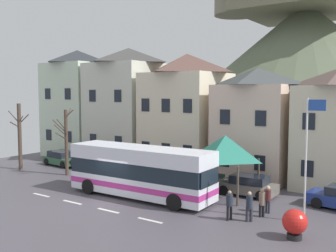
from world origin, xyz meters
TOP-DOWN VIEW (x-y plane):
  - ground_plane at (0.00, -0.00)m, footprint 40.00×60.00m
  - townhouse_00 at (-14.89, 11.72)m, footprint 6.09×5.51m
  - townhouse_01 at (-8.36, 12.40)m, footprint 6.36×6.87m
  - townhouse_02 at (-1.55, 12.28)m, footprint 6.30×6.62m
  - townhouse_03 at (5.19, 11.67)m, footprint 5.54×5.40m
  - hilltop_castle at (2.87, 32.57)m, footprint 42.61×42.61m
  - transit_bus at (1.23, 2.08)m, footprint 10.06×2.88m
  - bus_shelter at (5.57, 5.48)m, footprint 3.60×3.60m
  - parked_car_00 at (-11.66, 6.71)m, footprint 3.95×2.27m
  - parked_car_01 at (-6.95, 6.80)m, footprint 4.42×1.99m
  - parked_car_03 at (6.72, 6.53)m, footprint 3.85×1.92m
  - pedestrian_00 at (9.18, 3.57)m, footprint 0.32×0.32m
  - pedestrian_01 at (7.95, 1.21)m, footprint 0.36×0.36m
  - pedestrian_02 at (8.90, 1.60)m, footprint 0.34×0.34m
  - pedestrian_03 at (9.15, 2.73)m, footprint 0.33×0.33m
  - public_bench at (3.69, 7.75)m, footprint 1.41×0.48m
  - flagpole at (11.37, 3.17)m, footprint 0.95×0.10m
  - harbour_buoy at (11.58, 0.49)m, footprint 1.15×1.15m
  - bare_tree_00 at (-13.18, 3.31)m, footprint 1.96×1.45m
  - bare_tree_01 at (-7.93, 3.95)m, footprint 1.90×2.42m

SIDE VIEW (x-z plane):
  - ground_plane at x=0.00m, z-range -0.06..0.00m
  - public_bench at x=3.69m, z-range 0.03..0.90m
  - parked_car_00 at x=-11.66m, z-range -0.01..1.30m
  - parked_car_03 at x=6.72m, z-range -0.01..1.32m
  - parked_car_01 at x=-6.95m, z-range -0.02..1.41m
  - harbour_buoy at x=11.58m, z-range 0.07..1.48m
  - pedestrian_02 at x=8.90m, z-range 0.05..1.66m
  - pedestrian_03 at x=9.15m, z-range 0.09..1.65m
  - pedestrian_00 at x=9.18m, z-range 0.12..1.68m
  - pedestrian_01 at x=7.95m, z-range 0.14..1.74m
  - transit_bus at x=1.23m, z-range 0.01..3.28m
  - bare_tree_01 at x=-7.93m, z-range 0.16..5.58m
  - bare_tree_00 at x=-13.18m, z-range 0.11..5.90m
  - bus_shelter at x=5.57m, z-range 1.18..5.18m
  - flagpole at x=11.37m, z-range 0.55..7.01m
  - townhouse_03 at x=5.19m, z-range 0.00..8.64m
  - townhouse_02 at x=-1.55m, z-range 0.00..10.14m
  - townhouse_01 at x=-8.36m, z-range 0.00..11.08m
  - townhouse_00 at x=-14.89m, z-range 0.00..11.20m
  - hilltop_castle at x=2.87m, z-range -2.54..21.25m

